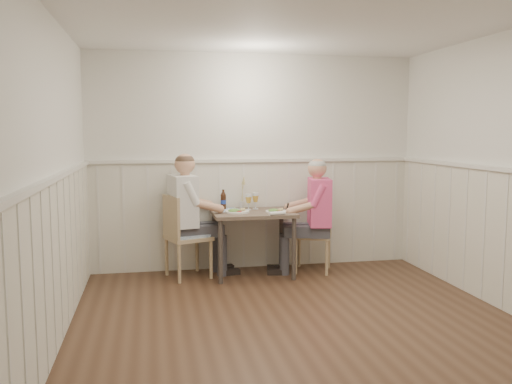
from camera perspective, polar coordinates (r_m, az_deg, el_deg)
ground_plane at (r=4.73m, az=5.15°, el=-14.34°), size 4.50×4.50×0.00m
room_shell at (r=4.43m, az=5.35°, el=4.36°), size 4.04×4.54×2.60m
wainscot at (r=5.18m, az=3.11°, el=-4.56°), size 4.00×4.49×1.34m
dining_table at (r=6.28m, az=-0.35°, el=-2.98°), size 0.93×0.70×0.75m
chair_right at (r=6.52m, az=6.49°, el=-4.11°), size 0.55×0.55×0.90m
chair_left at (r=6.24m, az=-7.65°, el=-4.32°), size 0.57×0.57×0.95m
man_in_pink at (r=6.44m, az=6.28°, el=-3.42°), size 0.69×0.50×1.38m
diner_cream at (r=6.25m, az=-7.30°, el=-3.47°), size 0.73×0.53×1.45m
plate_man at (r=6.21m, az=2.08°, el=-1.96°), size 0.25×0.25×0.06m
plate_diner at (r=6.18m, az=-2.10°, el=-1.98°), size 0.28×0.28×0.07m
beer_glass_a at (r=6.44m, az=-0.06°, el=-0.66°), size 0.08×0.08×0.20m
beer_glass_b at (r=6.37m, az=-0.79°, el=-0.78°), size 0.08×0.08×0.19m
beer_bottle at (r=6.42m, az=-3.46°, el=-0.91°), size 0.07×0.07×0.24m
rolled_napkin at (r=6.00m, az=2.25°, el=-2.25°), size 0.19×0.08×0.04m
grass_vase at (r=6.49m, az=-1.54°, el=-0.15°), size 0.05×0.05×0.41m
gingham_mat at (r=6.37m, az=-3.09°, el=-1.90°), size 0.39×0.36×0.01m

